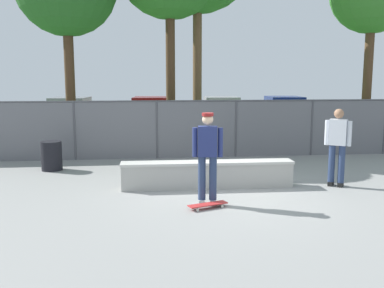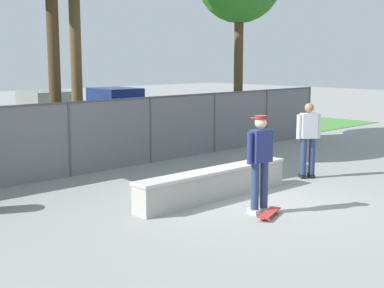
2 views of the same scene
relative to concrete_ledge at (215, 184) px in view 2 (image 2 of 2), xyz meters
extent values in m
plane|color=gray|center=(0.23, -0.74, -0.31)|extent=(80.00, 80.00, 0.00)
cube|color=#A8A59E|center=(0.00, 0.00, -0.03)|extent=(3.94, 0.49, 0.56)
cube|color=beige|center=(0.00, 0.00, 0.28)|extent=(3.98, 0.53, 0.06)
cube|color=beige|center=(-0.31, -1.30, -0.26)|extent=(0.15, 0.27, 0.10)
cube|color=beige|center=(-0.09, -1.34, -0.26)|extent=(0.15, 0.27, 0.10)
cylinder|color=navy|center=(-0.31, -1.33, 0.23)|extent=(0.15, 0.15, 0.88)
cylinder|color=navy|center=(-0.10, -1.37, 0.23)|extent=(0.15, 0.15, 0.88)
cube|color=navy|center=(-0.20, -1.35, 0.97)|extent=(0.41, 0.28, 0.60)
cylinder|color=navy|center=(-0.45, -1.31, 0.95)|extent=(0.10, 0.10, 0.58)
cylinder|color=navy|center=(0.04, -1.39, 0.95)|extent=(0.10, 0.10, 0.58)
sphere|color=beige|center=(-0.20, -1.35, 1.40)|extent=(0.22, 0.22, 0.22)
cylinder|color=maroon|center=(-0.20, -1.35, 1.50)|extent=(0.23, 0.23, 0.06)
cube|color=maroon|center=(-0.18, -1.22, 1.47)|extent=(0.22, 0.15, 0.02)
cube|color=red|center=(-0.23, -1.61, -0.23)|extent=(0.82, 0.47, 0.02)
cube|color=#B2B2B7|center=(0.02, -1.51, -0.25)|extent=(0.10, 0.15, 0.02)
cube|color=#B2B2B7|center=(-0.49, -1.70, -0.25)|extent=(0.10, 0.15, 0.02)
cylinder|color=silver|center=(0.05, -1.59, -0.28)|extent=(0.06, 0.05, 0.05)
cylinder|color=silver|center=(-0.01, -1.43, -0.28)|extent=(0.06, 0.05, 0.05)
cylinder|color=silver|center=(-0.46, -1.78, -0.28)|extent=(0.06, 0.05, 0.05)
cylinder|color=silver|center=(-0.52, -1.62, -0.28)|extent=(0.06, 0.05, 0.05)
cylinder|color=#4C4C51|center=(-1.04, 3.90, 0.61)|extent=(0.07, 0.07, 1.84)
cylinder|color=#4C4C51|center=(1.50, 3.90, 0.61)|extent=(0.07, 0.07, 1.84)
cylinder|color=#4C4C51|center=(4.05, 3.90, 0.61)|extent=(0.07, 0.07, 1.84)
cylinder|color=#4C4C51|center=(6.59, 3.90, 0.61)|extent=(0.07, 0.07, 1.84)
cylinder|color=#4C4C51|center=(9.13, 3.90, 0.61)|extent=(0.07, 0.07, 1.84)
cylinder|color=#4C4C51|center=(0.23, 3.90, 1.50)|extent=(17.80, 0.05, 0.05)
cube|color=slate|center=(0.23, 3.90, 0.61)|extent=(17.80, 0.01, 1.84)
cylinder|color=#47301E|center=(-0.50, 5.45, 2.17)|extent=(0.32, 0.32, 4.97)
cylinder|color=brown|center=(0.50, 5.98, 2.35)|extent=(0.32, 0.32, 5.33)
cylinder|color=#513823|center=(6.57, 5.18, 1.92)|extent=(0.32, 0.32, 4.46)
cube|color=silver|center=(2.32, 10.96, 0.36)|extent=(2.12, 4.33, 0.70)
cube|color=gray|center=(2.33, 11.11, 1.03)|extent=(1.76, 2.22, 0.64)
cylinder|color=black|center=(3.12, 9.59, 0.01)|extent=(0.27, 0.65, 0.64)
cylinder|color=black|center=(1.32, 9.73, 0.01)|extent=(0.27, 0.65, 0.64)
cylinder|color=black|center=(3.31, 12.19, 0.01)|extent=(0.27, 0.65, 0.64)
cylinder|color=black|center=(1.52, 12.33, 0.01)|extent=(0.27, 0.65, 0.64)
cube|color=#233D9E|center=(5.48, 10.94, 0.36)|extent=(2.12, 4.33, 0.70)
cube|color=navy|center=(5.49, 11.09, 1.03)|extent=(1.76, 2.22, 0.64)
cylinder|color=black|center=(6.27, 9.57, 0.01)|extent=(0.27, 0.65, 0.64)
cylinder|color=black|center=(4.48, 9.71, 0.01)|extent=(0.27, 0.65, 0.64)
cylinder|color=black|center=(6.47, 12.17, 0.01)|extent=(0.27, 0.65, 0.64)
cylinder|color=black|center=(4.68, 12.30, 0.01)|extent=(0.27, 0.65, 0.64)
cube|color=black|center=(2.93, -0.13, -0.26)|extent=(0.24, 0.28, 0.10)
cube|color=black|center=(3.12, -0.25, -0.26)|extent=(0.24, 0.28, 0.10)
cylinder|color=navy|center=(2.92, -0.15, 0.23)|extent=(0.15, 0.15, 0.88)
cylinder|color=navy|center=(3.10, -0.28, 0.23)|extent=(0.15, 0.15, 0.88)
cube|color=silver|center=(3.01, -0.21, 0.97)|extent=(0.44, 0.39, 0.60)
cylinder|color=silver|center=(2.80, -0.08, 0.95)|extent=(0.10, 0.10, 0.58)
cylinder|color=silver|center=(3.22, -0.35, 0.95)|extent=(0.10, 0.10, 0.58)
sphere|color=#9E7051|center=(3.01, -0.21, 1.40)|extent=(0.22, 0.22, 0.22)
camera|label=1|loc=(-1.44, -9.59, 2.17)|focal=40.11mm
camera|label=2|loc=(-7.84, -7.51, 2.54)|focal=50.40mm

